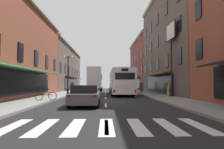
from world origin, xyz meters
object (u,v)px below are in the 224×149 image
at_px(billboard_sign, 171,41).
at_px(sedan_mid, 86,95).
at_px(pedestrian_near, 168,87).
at_px(box_truck, 95,80).
at_px(bicycle_near, 46,96).
at_px(street_lamp_twin, 68,73).
at_px(sedan_near, 98,87).
at_px(transit_bus, 120,82).
at_px(pedestrian_mid, 140,87).
at_px(pedestrian_far, 142,86).
at_px(motorcycle_rider, 72,92).

height_order(billboard_sign, sedan_mid, billboard_sign).
bearing_deg(sedan_mid, pedestrian_near, 41.77).
distance_m(box_truck, bicycle_near, 20.12).
relative_size(sedan_mid, street_lamp_twin, 0.91).
xyz_separation_m(billboard_sign, sedan_near, (-8.89, 27.18, -5.41)).
height_order(transit_bus, street_lamp_twin, street_lamp_twin).
xyz_separation_m(sedan_mid, bicycle_near, (-3.47, 2.63, -0.20)).
bearing_deg(bicycle_near, transit_bus, 55.16).
bearing_deg(pedestrian_mid, transit_bus, -153.31).
height_order(box_truck, pedestrian_near, box_truck).
xyz_separation_m(sedan_near, street_lamp_twin, (-3.04, -22.25, 2.21)).
xyz_separation_m(sedan_near, sedan_mid, (0.48, -34.31, 0.02)).
height_order(box_truck, sedan_near, box_truck).
bearing_deg(street_lamp_twin, bicycle_near, -89.75).
bearing_deg(box_truck, pedestrian_far, -24.49).
distance_m(bicycle_near, pedestrian_near, 12.40).
bearing_deg(pedestrian_far, sedan_near, -47.55).
xyz_separation_m(box_truck, street_lamp_twin, (-3.00, -10.39, 0.71)).
relative_size(sedan_mid, pedestrian_mid, 2.77).
distance_m(transit_bus, sedan_mid, 12.88).
bearing_deg(box_truck, pedestrian_near, -60.74).
height_order(billboard_sign, pedestrian_mid, billboard_sign).
height_order(transit_bus, sedan_mid, transit_bus).
bearing_deg(billboard_sign, box_truck, 120.25).
xyz_separation_m(pedestrian_near, pedestrian_mid, (-1.33, 8.95, -0.11)).
xyz_separation_m(sedan_mid, street_lamp_twin, (-3.52, 12.06, 2.19)).
relative_size(box_truck, pedestrian_near, 4.53).
xyz_separation_m(billboard_sign, pedestrian_near, (-0.38, 0.05, -5.01)).
distance_m(motorcycle_rider, bicycle_near, 2.33).
relative_size(sedan_mid, pedestrian_near, 2.53).
distance_m(transit_bus, street_lamp_twin, 6.96).
relative_size(sedan_near, street_lamp_twin, 0.87).
height_order(sedan_near, pedestrian_far, pedestrian_far).
distance_m(billboard_sign, sedan_near, 29.10).
height_order(box_truck, street_lamp_twin, street_lamp_twin).
bearing_deg(box_truck, street_lamp_twin, -106.11).
bearing_deg(pedestrian_far, bicycle_near, 71.22).
xyz_separation_m(transit_bus, pedestrian_near, (4.71, -5.22, -0.62)).
relative_size(box_truck, motorcycle_rider, 3.91).
bearing_deg(street_lamp_twin, pedestrian_near, -22.87).
bearing_deg(pedestrian_mid, sedan_mid, -133.69).
xyz_separation_m(sedan_near, pedestrian_far, (7.95, -15.50, 0.33)).
bearing_deg(pedestrian_mid, pedestrian_far, 53.05).
bearing_deg(pedestrian_near, sedan_mid, -67.94).
distance_m(sedan_mid, motorcycle_rider, 4.25).
bearing_deg(pedestrian_far, motorcycle_rider, 74.00).
relative_size(box_truck, street_lamp_twin, 1.63).
bearing_deg(street_lamp_twin, motorcycle_rider, -76.45).
distance_m(sedan_mid, pedestrian_far, 20.25).
relative_size(sedan_near, pedestrian_mid, 2.64).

